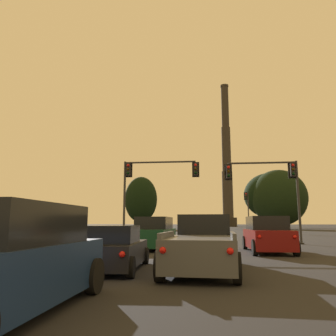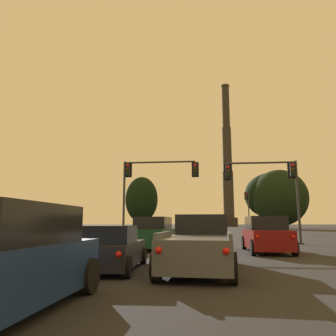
% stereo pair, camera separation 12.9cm
% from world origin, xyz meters
% --- Properties ---
extents(suv_left_lane_front, '(2.31, 4.98, 1.86)m').
position_xyz_m(suv_left_lane_front, '(-3.09, 18.55, 0.90)').
color(suv_left_lane_front, '#0F3823').
rests_on(suv_left_lane_front, ground_plane).
extents(suv_left_lane_third, '(2.13, 4.92, 1.86)m').
position_xyz_m(suv_left_lane_third, '(-3.52, 4.58, 0.90)').
color(suv_left_lane_third, navy).
rests_on(suv_left_lane_third, ground_plane).
extents(hatchback_left_lane_second, '(2.09, 4.18, 1.44)m').
position_xyz_m(hatchback_left_lane_second, '(-3.15, 10.03, 0.66)').
color(hatchback_left_lane_second, black).
rests_on(hatchback_left_lane_second, ground_plane).
extents(pickup_truck_center_lane_second, '(2.44, 5.59, 1.82)m').
position_xyz_m(pickup_truck_center_lane_second, '(-0.23, 10.50, 0.80)').
color(pickup_truck_center_lane_second, '#4C4F54').
rests_on(pickup_truck_center_lane_second, ground_plane).
extents(suv_right_lane_front, '(2.11, 4.91, 1.86)m').
position_xyz_m(suv_right_lane_front, '(3.11, 17.28, 0.90)').
color(suv_right_lane_front, maroon).
rests_on(suv_right_lane_front, ground_plane).
extents(traffic_light_far_right, '(0.78, 0.50, 6.45)m').
position_xyz_m(traffic_light_far_right, '(6.76, 53.06, 4.22)').
color(traffic_light_far_right, '#2D2D30').
rests_on(traffic_light_far_right, ground_plane).
extents(traffic_light_overhead_left, '(6.31, 0.50, 6.53)m').
position_xyz_m(traffic_light_overhead_left, '(-4.59, 25.41, 5.02)').
color(traffic_light_overhead_left, '#2D2D30').
rests_on(traffic_light_overhead_left, ground_plane).
extents(traffic_light_overhead_right, '(5.49, 0.50, 6.08)m').
position_xyz_m(traffic_light_overhead_right, '(4.98, 24.14, 4.65)').
color(traffic_light_overhead_right, '#2D2D30').
rests_on(traffic_light_overhead_right, ground_plane).
extents(smokestack, '(6.52, 6.52, 57.45)m').
position_xyz_m(smokestack, '(9.11, 128.49, 22.49)').
color(smokestack, '#2B2722').
rests_on(smokestack, ground_plane).
extents(treeline_right_mid, '(8.46, 7.62, 13.43)m').
position_xyz_m(treeline_right_mid, '(-16.49, 83.49, 7.51)').
color(treeline_right_mid, black).
rests_on(treeline_right_mid, ground_plane).
extents(treeline_left_mid, '(13.17, 11.85, 14.05)m').
position_xyz_m(treeline_left_mid, '(17.61, 79.54, 7.40)').
color(treeline_left_mid, black).
rests_on(treeline_left_mid, ground_plane).
extents(treeline_center_right, '(12.55, 11.29, 13.61)m').
position_xyz_m(treeline_center_right, '(15.97, 81.54, 8.08)').
color(treeline_center_right, black).
rests_on(treeline_center_right, ground_plane).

